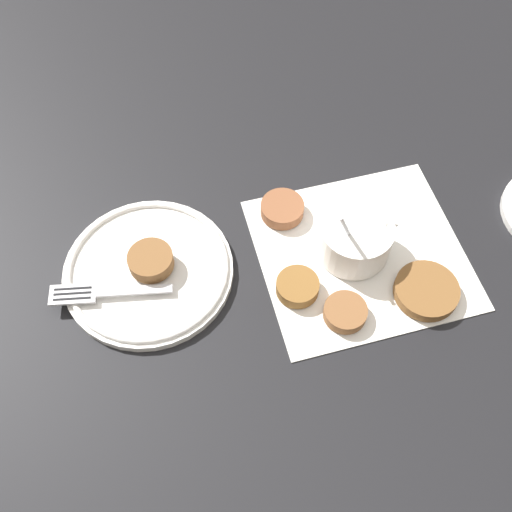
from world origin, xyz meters
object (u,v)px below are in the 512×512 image
object	(u,v)px
sauce_bowl	(355,240)
fork	(97,293)
serving_plate	(148,270)
fritter_on_plate	(151,260)

from	to	relation	value
sauce_bowl	fork	world-z (taller)	sauce_bowl
serving_plate	fritter_on_plate	world-z (taller)	fritter_on_plate
fritter_on_plate	serving_plate	bearing A→B (deg)	-155.67
fork	sauce_bowl	bearing A→B (deg)	3.25
serving_plate	fork	xyz separation A→B (m)	(-0.07, -0.03, 0.01)
sauce_bowl	fritter_on_plate	xyz separation A→B (m)	(-0.27, 0.01, -0.00)
sauce_bowl	serving_plate	distance (m)	0.28
sauce_bowl	fritter_on_plate	world-z (taller)	sauce_bowl
fork	fritter_on_plate	bearing A→B (deg)	23.97
fritter_on_plate	fork	bearing A→B (deg)	-156.03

